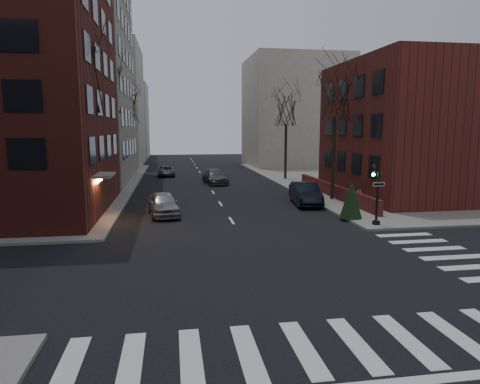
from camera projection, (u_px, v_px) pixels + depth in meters
name	position (u px, v px, depth m)	size (l,w,h in m)	color
ground	(280.00, 295.00, 14.62)	(160.00, 160.00, 0.00)	black
sidewalk_far_right	(463.00, 178.00, 48.44)	(44.00, 44.00, 0.15)	gray
building_left_tan	(34.00, 45.00, 43.10)	(18.00, 18.00, 28.00)	gray
building_right_brick	(419.00, 130.00, 34.94)	(12.00, 14.00, 11.00)	#5A1E1A
low_wall_right	(333.00, 191.00, 34.53)	(0.35, 16.00, 1.00)	#5A1E1A
building_distant_la	(94.00, 106.00, 64.66)	(14.00, 16.00, 18.00)	beige
building_distant_ra	(295.00, 112.00, 64.61)	(14.00, 14.00, 16.00)	beige
building_distant_lb	(121.00, 121.00, 81.87)	(10.00, 12.00, 14.00)	beige
traffic_signal	(376.00, 194.00, 24.36)	(0.76, 0.44, 4.00)	black
tree_left_a	(82.00, 81.00, 25.67)	(4.18, 4.18, 10.26)	#2D231C
tree_left_b	(109.00, 90.00, 37.32)	(4.40, 4.40, 10.80)	#2D231C
tree_left_c	(126.00, 108.00, 51.12)	(3.96, 3.96, 9.72)	#2D231C
tree_right_a	(335.00, 96.00, 32.39)	(3.96, 3.96, 9.72)	#2D231C
tree_right_b	(286.00, 110.00, 46.13)	(3.74, 3.74, 9.18)	#2D231C
streetlamp_near	(113.00, 146.00, 34.20)	(0.36, 0.36, 6.28)	black
streetlamp_far	(134.00, 139.00, 53.73)	(0.36, 0.36, 6.28)	black
parked_sedan	(305.00, 194.00, 31.75)	(1.75, 5.01, 1.65)	black
car_lane_silver	(163.00, 204.00, 27.82)	(1.80, 4.46, 1.52)	gray
car_lane_gray	(215.00, 177.00, 43.81)	(2.03, 4.99, 1.45)	#46474C
car_lane_far	(166.00, 171.00, 50.69)	(1.98, 4.29, 1.19)	#424146
sandwich_board	(359.00, 197.00, 31.64)	(0.43, 0.60, 0.96)	white
evergreen_shrub	(351.00, 200.00, 26.27)	(1.37, 1.37, 2.29)	black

